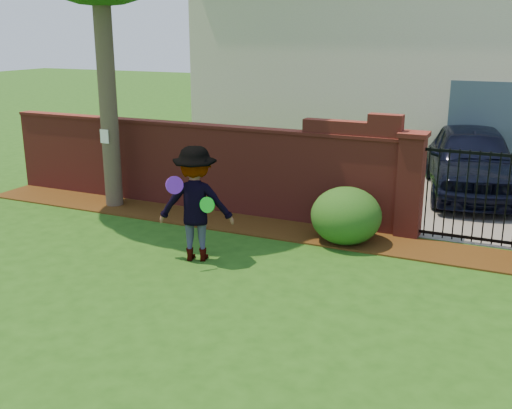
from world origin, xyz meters
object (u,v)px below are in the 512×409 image
at_px(man, 195,204).
at_px(frisbee_green, 207,205).
at_px(frisbee_purple, 174,185).
at_px(car, 473,163).

xyz_separation_m(man, frisbee_green, (0.28, -0.12, 0.06)).
bearing_deg(man, frisbee_purple, 54.44).
xyz_separation_m(car, frisbee_purple, (-3.69, -6.26, 0.54)).
bearing_deg(car, frisbee_purple, -132.26).
height_order(car, frisbee_green, car).
bearing_deg(car, man, -133.25).
height_order(car, man, man).
bearing_deg(man, frisbee_green, 136.34).
distance_m(car, frisbee_purple, 7.29).
bearing_deg(man, car, -142.78).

